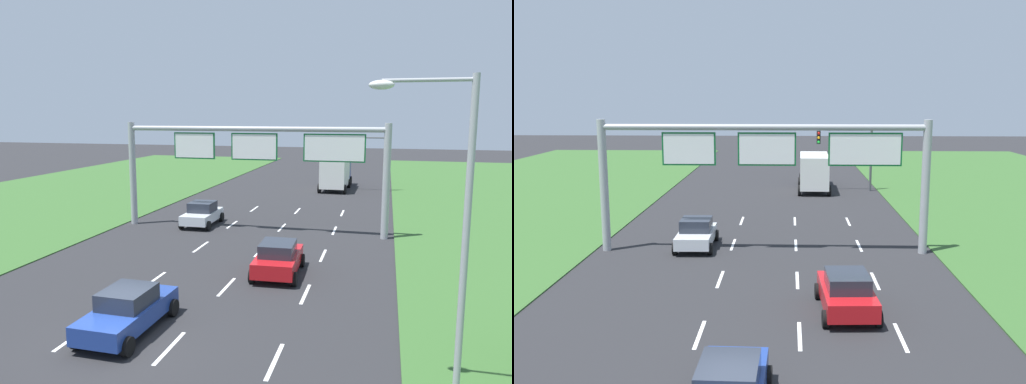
% 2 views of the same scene
% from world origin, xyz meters
% --- Properties ---
extents(ground_plane, '(200.00, 200.00, 0.00)m').
position_xyz_m(ground_plane, '(0.00, 0.00, 0.00)').
color(ground_plane, '#262628').
extents(lane_dashes_inner_left, '(0.14, 44.40, 0.01)m').
position_xyz_m(lane_dashes_inner_left, '(-1.75, 3.00, 0.00)').
color(lane_dashes_inner_left, white).
rests_on(lane_dashes_inner_left, ground_plane).
extents(lane_dashes_inner_right, '(0.14, 44.40, 0.01)m').
position_xyz_m(lane_dashes_inner_right, '(1.75, 3.00, 0.00)').
color(lane_dashes_inner_right, white).
rests_on(lane_dashes_inner_right, ground_plane).
extents(lane_dashes_slip, '(0.14, 44.40, 0.01)m').
position_xyz_m(lane_dashes_slip, '(5.25, 3.00, 0.00)').
color(lane_dashes_slip, white).
rests_on(lane_dashes_slip, ground_plane).
extents(car_near_red, '(2.31, 4.11, 1.60)m').
position_xyz_m(car_near_red, '(3.58, 8.25, 0.81)').
color(car_near_red, red).
rests_on(car_near_red, ground_plane).
extents(car_lead_silver, '(2.13, 4.45, 1.56)m').
position_xyz_m(car_lead_silver, '(-0.17, 0.83, 0.77)').
color(car_lead_silver, navy).
rests_on(car_lead_silver, ground_plane).
extents(car_far_ahead, '(2.15, 4.04, 1.60)m').
position_xyz_m(car_far_ahead, '(-3.69, 17.38, 0.79)').
color(car_far_ahead, silver).
rests_on(car_far_ahead, ground_plane).
extents(box_truck, '(2.81, 7.87, 3.16)m').
position_xyz_m(box_truck, '(3.50, 36.55, 1.71)').
color(box_truck, navy).
rests_on(box_truck, ground_plane).
extents(sign_gantry, '(17.24, 0.44, 7.00)m').
position_xyz_m(sign_gantry, '(0.33, 16.62, 4.95)').
color(sign_gantry, '#9EA0A5').
rests_on(sign_gantry, ground_plane).
extents(traffic_light_mast, '(4.76, 0.49, 5.60)m').
position_xyz_m(traffic_light_mast, '(6.42, 36.06, 3.87)').
color(traffic_light_mast, '#47494F').
rests_on(traffic_light_mast, ground_plane).
extents(street_lamp, '(2.61, 0.32, 8.50)m').
position_xyz_m(street_lamp, '(9.96, -0.89, 5.08)').
color(street_lamp, '#9EA0A5').
rests_on(street_lamp, ground_plane).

